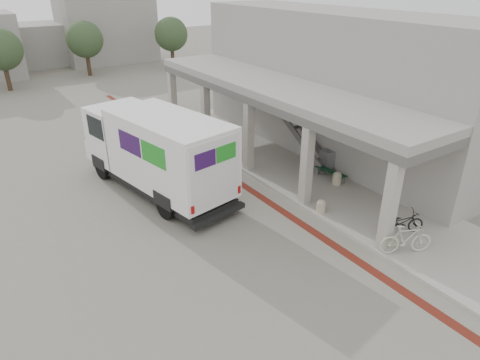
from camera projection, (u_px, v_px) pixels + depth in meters
ground at (271, 225)px, 16.18m from camera, size 120.00×120.00×0.00m
bike_lane_stripe at (261, 197)px, 18.17m from camera, size 0.35×40.00×0.01m
sidewalk at (345, 195)px, 18.16m from camera, size 4.40×28.00×0.12m
transit_building at (326, 87)px, 21.47m from camera, size 7.60×17.00×7.00m
distant_backdrop at (16, 42)px, 40.36m from camera, size 28.00×10.00×6.50m
tree_left at (1, 50)px, 33.19m from camera, size 3.20×3.20×4.80m
tree_mid at (85, 40)px, 38.19m from camera, size 3.20×3.20×4.80m
tree_right at (171, 34)px, 41.45m from camera, size 3.20×3.20×4.80m
fedex_truck at (156, 150)px, 17.94m from camera, size 3.93×8.59×3.53m
bench at (331, 173)px, 19.40m from camera, size 0.48×1.62×0.38m
bollard_near at (321, 206)px, 16.70m from camera, size 0.36×0.36×0.54m
bollard_far at (337, 178)px, 18.87m from camera, size 0.40×0.40×0.59m
utility_cabinet at (327, 161)px, 20.08m from camera, size 0.54×0.67×1.02m
bicycle_black at (401, 222)px, 15.30m from camera, size 1.73×1.27×0.87m
bicycle_cream at (406, 239)px, 14.12m from camera, size 1.84×1.27×1.08m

